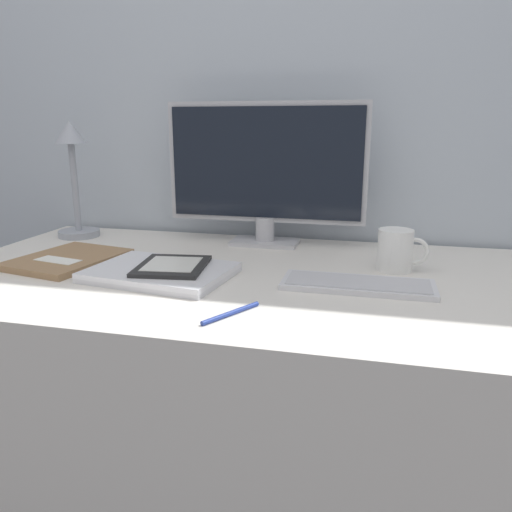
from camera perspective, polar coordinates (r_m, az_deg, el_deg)
The scene contains 10 objects.
wall_back at distance 1.57m, azimuth 2.94°, elevation 20.24°, with size 3.60×0.05×2.40m.
desk at distance 1.33m, azimuth -1.28°, elevation -16.74°, with size 1.48×0.79×0.71m.
monitor at distance 1.43m, azimuth 1.08°, elevation 9.78°, with size 0.57×0.11×0.40m.
keyboard at distance 1.10m, azimuth 11.55°, elevation -3.19°, with size 0.32×0.12×0.01m.
laptop at distance 1.17m, azimuth -10.84°, elevation -1.85°, with size 0.34×0.26×0.02m.
ereader at distance 1.16m, azimuth -9.56°, elevation -1.12°, with size 0.17×0.19×0.01m.
desk_lamp at distance 1.63m, azimuth -20.13°, elevation 9.15°, with size 0.12×0.12×0.35m.
notebook at distance 1.36m, azimuth -20.72°, elevation -0.36°, with size 0.26×0.30×0.02m.
coffee_mug at distance 1.23m, azimuth 15.72°, elevation 0.64°, with size 0.12×0.08×0.10m.
pen at distance 0.92m, azimuth -2.87°, elevation -6.54°, with size 0.08×0.13×0.01m.
Camera 1 is at (0.30, -0.96, 1.05)m, focal length 35.00 mm.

